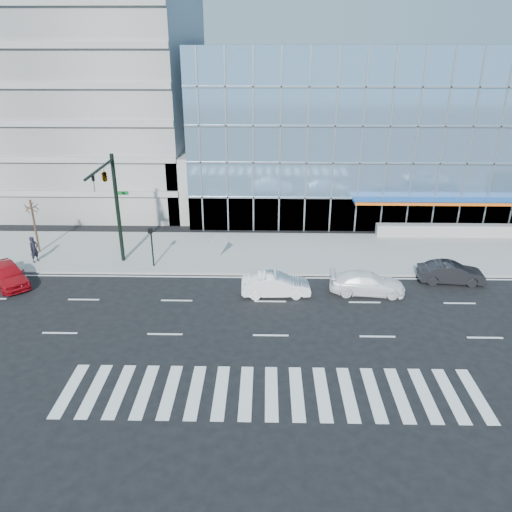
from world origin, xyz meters
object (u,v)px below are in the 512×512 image
(ped_signal_post, at_px, (151,241))
(white_sedan, at_px, (276,285))
(dark_sedan, at_px, (451,273))
(tilted_panel, at_px, (219,244))
(traffic_signal, at_px, (109,187))
(white_suv, at_px, (367,283))
(pedestrian, at_px, (34,249))
(street_tree_near, at_px, (31,207))
(red_sedan, at_px, (8,274))

(ped_signal_post, xyz_separation_m, white_sedan, (8.85, -4.03, -1.41))
(dark_sedan, bearing_deg, tilted_panel, 80.48)
(traffic_signal, bearing_deg, white_sedan, -17.84)
(white_suv, distance_m, dark_sedan, 6.22)
(ped_signal_post, relative_size, pedestrian, 1.52)
(white_sedan, xyz_separation_m, tilted_panel, (-4.22, 6.09, 0.34))
(ped_signal_post, distance_m, dark_sedan, 20.99)
(street_tree_near, height_order, pedestrian, street_tree_near)
(ped_signal_post, xyz_separation_m, tilted_panel, (4.63, 2.06, -1.07))
(dark_sedan, distance_m, pedestrian, 29.89)
(white_sedan, relative_size, pedestrian, 2.25)
(traffic_signal, height_order, pedestrian, traffic_signal)
(white_sedan, distance_m, red_sedan, 18.13)
(white_sedan, bearing_deg, ped_signal_post, 62.76)
(red_sedan, relative_size, pedestrian, 2.29)
(white_sedan, relative_size, red_sedan, 0.98)
(traffic_signal, height_order, dark_sedan, traffic_signal)
(traffic_signal, bearing_deg, tilted_panel, 18.88)
(street_tree_near, bearing_deg, white_suv, -14.19)
(red_sedan, bearing_deg, street_tree_near, 52.18)
(traffic_signal, height_order, red_sedan, traffic_signal)
(white_sedan, bearing_deg, street_tree_near, 67.49)
(street_tree_near, xyz_separation_m, white_suv, (24.35, -6.16, -3.07))
(ped_signal_post, distance_m, pedestrian, 9.00)
(traffic_signal, distance_m, pedestrian, 8.22)
(dark_sedan, bearing_deg, white_suv, 109.81)
(dark_sedan, height_order, tilted_panel, tilted_panel)
(ped_signal_post, relative_size, red_sedan, 0.66)
(ped_signal_post, bearing_deg, street_tree_near, 164.94)
(ped_signal_post, relative_size, white_suv, 0.62)
(red_sedan, distance_m, pedestrian, 3.54)
(dark_sedan, bearing_deg, street_tree_near, 85.93)
(ped_signal_post, bearing_deg, tilted_panel, 24.01)
(tilted_panel, bearing_deg, dark_sedan, -55.66)
(white_sedan, height_order, pedestrian, pedestrian)
(traffic_signal, xyz_separation_m, street_tree_near, (-7.00, 2.93, -2.39))
(traffic_signal, xyz_separation_m, pedestrian, (-6.43, 1.01, -5.03))
(dark_sedan, bearing_deg, traffic_signal, 90.52)
(ped_signal_post, height_order, white_suv, ped_signal_post)
(traffic_signal, bearing_deg, street_tree_near, 157.29)
(ped_signal_post, height_order, white_sedan, ped_signal_post)
(street_tree_near, distance_m, tilted_panel, 14.40)
(street_tree_near, height_order, white_sedan, street_tree_near)
(traffic_signal, relative_size, white_suv, 1.64)
(street_tree_near, xyz_separation_m, tilted_panel, (14.13, -0.49, -2.71))
(ped_signal_post, distance_m, white_sedan, 9.83)
(white_suv, relative_size, red_sedan, 1.08)
(red_sedan, bearing_deg, traffic_signal, -20.28)
(tilted_panel, bearing_deg, street_tree_near, 136.23)
(dark_sedan, bearing_deg, red_sedan, 96.13)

